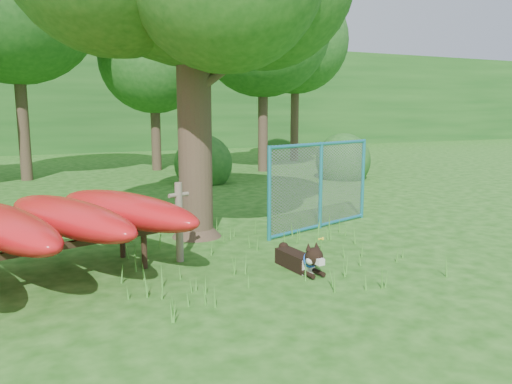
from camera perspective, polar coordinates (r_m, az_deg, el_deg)
name	(u,v)px	position (r m, az deg, el deg)	size (l,w,h in m)	color
ground	(280,280)	(6.78, 2.76, -10.00)	(80.00, 80.00, 0.00)	#184F0F
wooden_post	(179,220)	(7.49, -8.78, -3.19)	(0.33, 0.15, 1.20)	#655B4C
kayak_rack	(37,222)	(7.07, -23.80, -3.13)	(4.19, 3.75, 1.06)	black
husky_dog	(301,259)	(7.11, 5.20, -7.66)	(0.33, 1.09, 0.48)	black
fence_section	(321,185)	(9.57, 7.39, 0.75)	(2.70, 0.97, 2.75)	teal
wildflower_clump	(321,240)	(8.18, 7.48, -5.44)	(0.09, 0.09, 0.21)	#46902F
bg_tree_c	(154,59)	(19.28, -11.64, 14.69)	(4.00, 4.00, 6.12)	#3B2C20
bg_tree_d	(263,30)	(18.69, 0.82, 18.07)	(4.80, 4.80, 7.50)	#3B2C20
bg_tree_e	(296,41)	(22.71, 4.54, 16.86)	(4.60, 4.60, 7.55)	#3B2C20
shrub_right	(343,179)	(16.77, 9.86, 1.50)	(1.80, 1.80, 1.80)	#1B501A
shrub_mid	(204,183)	(15.64, -5.99, 1.03)	(1.80, 1.80, 1.80)	#1B501A
wooded_hillside	(74,98)	(33.80, -20.04, 10.05)	(80.00, 12.00, 6.00)	#1B501A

